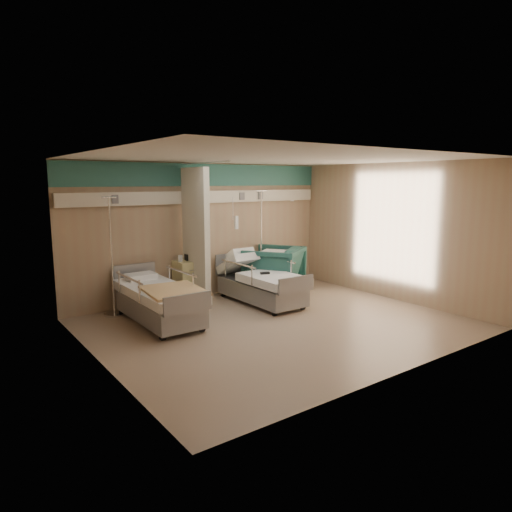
# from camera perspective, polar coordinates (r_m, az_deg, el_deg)

# --- Properties ---
(ground) EXTENTS (6.00, 5.00, 0.00)m
(ground) POSITION_cam_1_polar(r_m,az_deg,el_deg) (7.92, 2.78, -8.50)
(ground) COLOR gray
(ground) RESTS_ON ground
(room_walls) EXTENTS (6.04, 5.04, 2.82)m
(room_walls) POSITION_cam_1_polar(r_m,az_deg,el_deg) (7.74, 1.53, 5.16)
(room_walls) COLOR tan
(room_walls) RESTS_ON ground
(bed_right) EXTENTS (1.00, 2.16, 0.63)m
(bed_right) POSITION_cam_1_polar(r_m,az_deg,el_deg) (9.18, 0.62, -3.94)
(bed_right) COLOR white
(bed_right) RESTS_ON ground
(bed_left) EXTENTS (1.00, 2.16, 0.63)m
(bed_left) POSITION_cam_1_polar(r_m,az_deg,el_deg) (8.10, -12.02, -5.97)
(bed_left) COLOR white
(bed_left) RESTS_ON ground
(bedside_cabinet) EXTENTS (0.50, 0.48, 0.85)m
(bedside_cabinet) POSITION_cam_1_polar(r_m,az_deg,el_deg) (9.31, -8.42, -3.17)
(bedside_cabinet) COLOR #D0C782
(bedside_cabinet) RESTS_ON ground
(visitor_armchair) EXTENTS (1.56, 1.57, 1.05)m
(visitor_armchair) POSITION_cam_1_polar(r_m,az_deg,el_deg) (9.84, 2.26, -1.81)
(visitor_armchair) COLOR #21534B
(visitor_armchair) RESTS_ON ground
(waffle_blanket) EXTENTS (0.87, 0.85, 0.07)m
(waffle_blanket) POSITION_cam_1_polar(r_m,az_deg,el_deg) (9.75, 2.37, 1.42)
(waffle_blanket) COLOR white
(waffle_blanket) RESTS_ON visitor_armchair
(iv_stand_right) EXTENTS (0.40, 0.40, 2.23)m
(iv_stand_right) POSITION_cam_1_polar(r_m,az_deg,el_deg) (10.21, 0.63, -1.77)
(iv_stand_right) COLOR silver
(iv_stand_right) RESTS_ON ground
(iv_stand_left) EXTENTS (0.39, 0.39, 2.16)m
(iv_stand_left) POSITION_cam_1_polar(r_m,az_deg,el_deg) (8.73, -17.39, -4.23)
(iv_stand_left) COLOR silver
(iv_stand_left) RESTS_ON ground
(call_remote) EXTENTS (0.20, 0.14, 0.04)m
(call_remote) POSITION_cam_1_polar(r_m,az_deg,el_deg) (8.91, 1.12, -2.15)
(call_remote) COLOR black
(call_remote) RESTS_ON bed_right
(tan_blanket) EXTENTS (1.00, 1.21, 0.04)m
(tan_blanket) POSITION_cam_1_polar(r_m,az_deg,el_deg) (7.64, -10.22, -4.26)
(tan_blanket) COLOR tan
(tan_blanket) RESTS_ON bed_left
(toiletry_bag) EXTENTS (0.25, 0.18, 0.12)m
(toiletry_bag) POSITION_cam_1_polar(r_m,az_deg,el_deg) (9.28, -8.13, -0.14)
(toiletry_bag) COLOR black
(toiletry_bag) RESTS_ON bedside_cabinet
(white_cup) EXTENTS (0.09, 0.09, 0.13)m
(white_cup) POSITION_cam_1_polar(r_m,az_deg,el_deg) (9.15, -9.43, -0.29)
(white_cup) COLOR white
(white_cup) RESTS_ON bedside_cabinet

